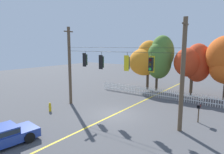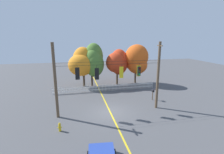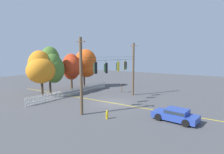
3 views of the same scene
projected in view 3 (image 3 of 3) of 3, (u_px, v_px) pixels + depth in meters
name	position (u px, v px, depth m)	size (l,w,h in m)	color
ground	(112.00, 103.00, 23.74)	(80.00, 80.00, 0.00)	#4C4C4F
lane_centerline_stripe	(112.00, 103.00, 23.74)	(0.16, 36.00, 0.01)	gold
signal_support_span	(112.00, 72.00, 23.27)	(11.40, 1.10, 7.68)	brown
traffic_signal_westbound_side	(95.00, 68.00, 20.40)	(0.43, 0.38, 1.41)	black
traffic_signal_northbound_secondary	(106.00, 68.00, 22.04)	(0.43, 0.38, 1.52)	black
traffic_signal_northbound_primary	(118.00, 66.00, 24.20)	(0.43, 0.38, 1.48)	black
traffic_signal_southbound_primary	(125.00, 66.00, 25.89)	(0.43, 0.38, 1.46)	black
white_picket_fence	(74.00, 91.00, 28.44)	(15.71, 0.06, 1.06)	white
autumn_maple_near_fence	(41.00, 68.00, 27.08)	(4.18, 4.14, 6.59)	#473828
autumn_maple_mid	(52.00, 66.00, 28.57)	(3.28, 3.76, 7.21)	#473828
autumn_oak_far_east	(71.00, 67.00, 32.09)	(4.01, 3.84, 6.15)	brown
autumn_maple_far_west	(85.00, 64.00, 34.73)	(4.04, 4.31, 6.95)	brown
parked_car	(176.00, 115.00, 17.23)	(2.24, 4.14, 1.15)	#28429E
fire_hydrant	(107.00, 115.00, 17.87)	(0.38, 0.22, 0.81)	gold
roadside_mailbox	(122.00, 85.00, 30.04)	(0.25, 0.44, 1.45)	brown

